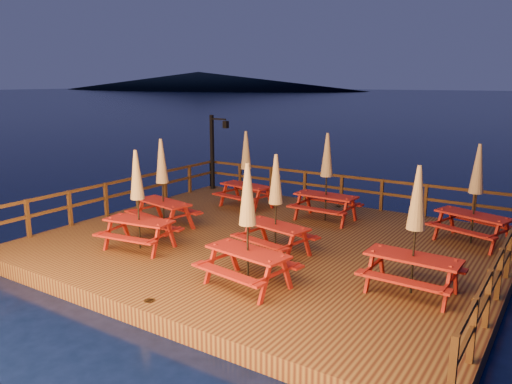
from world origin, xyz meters
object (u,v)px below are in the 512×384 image
picnic_table_1 (476,193)px  picnic_table_2 (138,198)px  lamp_post (215,145)px  picnic_table_0 (248,224)px

picnic_table_1 → picnic_table_2: 8.95m
lamp_post → picnic_table_0: size_ratio=1.12×
picnic_table_0 → lamp_post: bearing=140.0°
picnic_table_0 → picnic_table_1: bearing=67.3°
lamp_post → picnic_table_2: bearing=-67.6°
lamp_post → picnic_table_2: size_ratio=1.15×
picnic_table_0 → picnic_table_2: bearing=-179.0°
picnic_table_1 → picnic_table_0: bearing=-103.5°
lamp_post → picnic_table_0: bearing=-48.3°
lamp_post → picnic_table_0: (6.64, -7.46, -0.40)m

